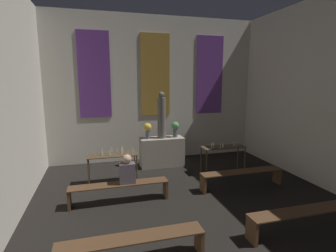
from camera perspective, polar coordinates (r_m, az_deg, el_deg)
wall_back at (r=9.55m, az=-2.85°, el=8.13°), size 7.70×0.16×5.11m
altar at (r=8.94m, az=-1.37°, el=-5.62°), size 1.46×0.62×0.97m
statue at (r=8.69m, az=-1.41°, el=2.09°), size 0.27×0.27×1.54m
flower_vase_left at (r=8.65m, az=-4.44°, el=-0.66°), size 0.27×0.27×0.52m
flower_vase_right at (r=8.88m, az=1.57°, el=-0.36°), size 0.27×0.27×0.52m
candle_rack_left at (r=7.55m, az=-12.01°, el=-6.88°), size 1.36×0.49×1.02m
candle_rack_right at (r=8.44m, az=11.91°, el=-5.08°), size 1.36×0.49×1.02m
pew_third_left at (r=4.54m, az=-7.79°, el=-24.14°), size 2.32×0.36×0.47m
pew_third_right at (r=5.86m, az=27.60°, el=-16.92°), size 2.32×0.36×0.47m
pew_back_left at (r=6.49m, az=-10.52°, el=-13.20°), size 2.32×0.36×0.47m
pew_back_right at (r=7.47m, az=15.80°, el=-10.26°), size 2.32×0.36×0.47m
person_seated at (r=6.36m, az=-8.85°, el=-9.54°), size 0.36×0.24×0.70m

